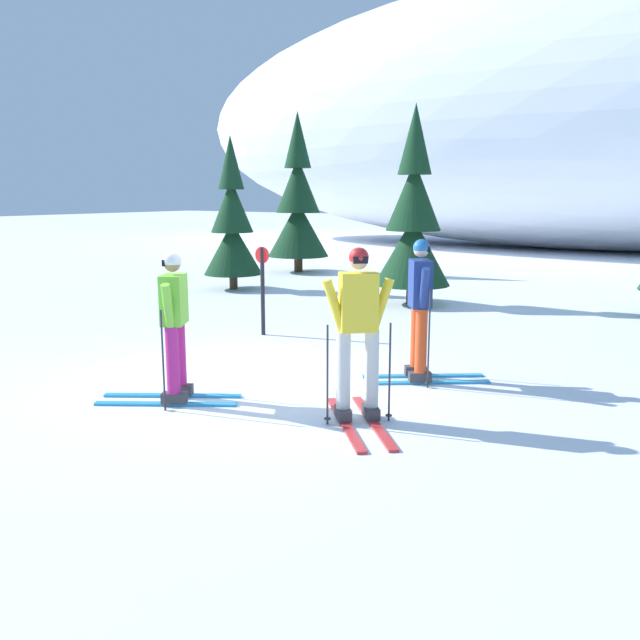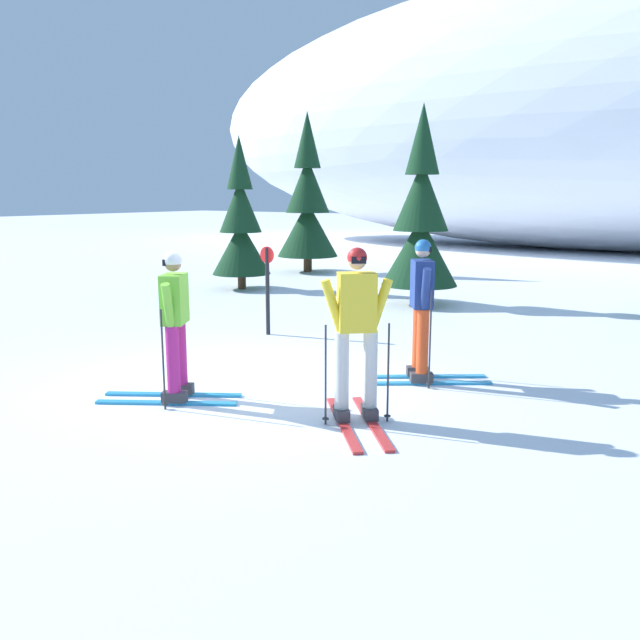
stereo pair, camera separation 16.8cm
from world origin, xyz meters
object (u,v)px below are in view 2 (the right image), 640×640
object	(u,v)px
skier_lime_jacket	(175,324)
trail_marker_post	(267,285)
pine_tree_center_left	(241,226)
skier_yellow_jacket	(357,332)
pine_tree_far_left	(308,206)
pine_tree_center	(421,222)
skier_navy_jacket	(422,308)

from	to	relation	value
skier_lime_jacket	trail_marker_post	size ratio (longest dim) A/B	1.16
pine_tree_center_left	skier_yellow_jacket	bearing A→B (deg)	-41.72
trail_marker_post	skier_lime_jacket	bearing A→B (deg)	-67.05
skier_yellow_jacket	trail_marker_post	world-z (taller)	skier_yellow_jacket
pine_tree_far_left	pine_tree_center_left	size ratio (longest dim) A/B	1.26
skier_yellow_jacket	trail_marker_post	bearing A→B (deg)	140.99
pine_tree_far_left	pine_tree_center	size ratio (longest dim) A/B	1.13
skier_yellow_jacket	pine_tree_far_left	world-z (taller)	pine_tree_far_left
skier_yellow_jacket	skier_lime_jacket	world-z (taller)	skier_yellow_jacket
skier_lime_jacket	pine_tree_center	world-z (taller)	pine_tree_center
skier_lime_jacket	pine_tree_center_left	size ratio (longest dim) A/B	0.46
pine_tree_center	trail_marker_post	xyz separation A→B (m)	(-0.70, -4.28, -0.92)
pine_tree_far_left	pine_tree_center	xyz separation A→B (m)	(5.56, -3.56, -0.22)
pine_tree_far_left	skier_lime_jacket	bearing A→B (deg)	-60.78
skier_yellow_jacket	pine_tree_center_left	world-z (taller)	pine_tree_center_left
trail_marker_post	pine_tree_center	bearing A→B (deg)	80.71
skier_yellow_jacket	pine_tree_center	xyz separation A→B (m)	(-2.86, 7.17, 0.80)
pine_tree_center_left	trail_marker_post	distance (m)	5.66
skier_yellow_jacket	pine_tree_center	distance (m)	7.76
skier_yellow_jacket	pine_tree_far_left	distance (m)	13.68
pine_tree_far_left	pine_tree_center	world-z (taller)	pine_tree_far_left
skier_navy_jacket	pine_tree_center	size ratio (longest dim) A/B	0.43
pine_tree_center	trail_marker_post	bearing A→B (deg)	-99.29
pine_tree_center	trail_marker_post	distance (m)	4.44
pine_tree_center	trail_marker_post	world-z (taller)	pine_tree_center
skier_navy_jacket	skier_lime_jacket	xyz separation A→B (m)	(-1.96, -2.35, -0.05)
skier_navy_jacket	pine_tree_center	world-z (taller)	pine_tree_center
skier_navy_jacket	pine_tree_center	distance (m)	6.09
skier_yellow_jacket	pine_tree_center_left	distance (m)	10.21
skier_navy_jacket	trail_marker_post	world-z (taller)	skier_navy_jacket
skier_yellow_jacket	pine_tree_far_left	bearing A→B (deg)	128.12
skier_navy_jacket	pine_tree_center_left	distance (m)	9.01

